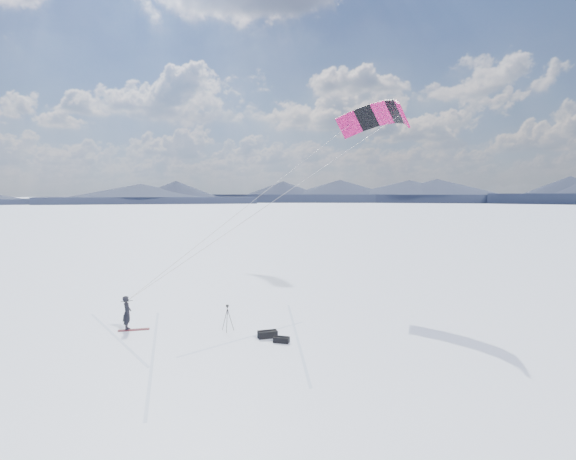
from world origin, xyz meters
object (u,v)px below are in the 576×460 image
object	(u,v)px
tripod	(227,314)
gear_bag_a	(268,334)
snowkiter	(127,330)
snowboard	(134,330)
gear_bag_b	(281,340)

from	to	relation	value
tripod	gear_bag_a	xyz separation A→B (m)	(1.55, -1.58, -0.65)
snowkiter	snowboard	distance (m)	0.34
gear_bag_a	gear_bag_b	bearing A→B (deg)	-65.81
snowkiter	snowboard	xyz separation A→B (m)	(0.29, -0.17, 0.02)
snowkiter	gear_bag_b	world-z (taller)	snowkiter
gear_bag_b	snowkiter	bearing A→B (deg)	-179.65
snowboard	snowkiter	bearing A→B (deg)	153.05
gear_bag_a	snowboard	bearing A→B (deg)	151.43
gear_bag_a	gear_bag_b	distance (m)	0.95
snowkiter	tripod	size ratio (longest dim) A/B	1.29
snowboard	gear_bag_a	distance (m)	6.58
snowkiter	snowboard	size ratio (longest dim) A/B	1.14
snowkiter	gear_bag_b	distance (m)	7.69
tripod	gear_bag_b	bearing A→B (deg)	-62.50
gear_bag_b	gear_bag_a	bearing A→B (deg)	147.49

